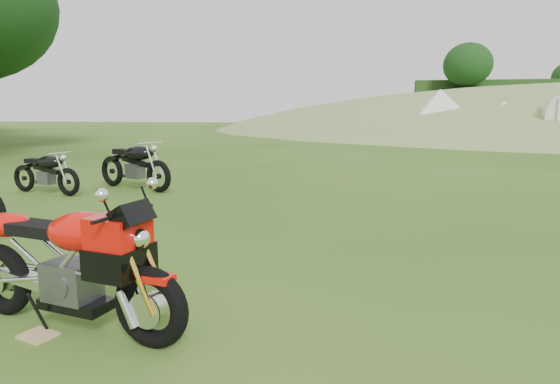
% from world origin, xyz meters
% --- Properties ---
extents(ground, '(120.00, 120.00, 0.00)m').
position_xyz_m(ground, '(0.00, 0.00, 0.00)').
color(ground, '#265111').
rests_on(ground, ground).
extents(sport_motorcycle, '(1.95, 0.86, 1.13)m').
position_xyz_m(sport_motorcycle, '(-0.79, -1.85, 0.57)').
color(sport_motorcycle, red).
rests_on(sport_motorcycle, ground).
extents(plywood_board, '(0.28, 0.25, 0.02)m').
position_xyz_m(plywood_board, '(-0.97, -2.00, 0.01)').
color(plywood_board, tan).
rests_on(plywood_board, ground).
extents(vintage_moto_b, '(1.72, 0.78, 0.88)m').
position_xyz_m(vintage_moto_b, '(-4.72, 3.26, 0.44)').
color(vintage_moto_b, black).
rests_on(vintage_moto_b, ground).
extents(vintage_moto_c, '(2.02, 1.24, 1.06)m').
position_xyz_m(vintage_moto_c, '(-3.28, 4.06, 0.53)').
color(vintage_moto_c, black).
rests_on(vintage_moto_c, ground).
extents(tent_mid, '(3.25, 3.25, 2.72)m').
position_xyz_m(tent_mid, '(5.48, 22.43, 1.36)').
color(tent_mid, beige).
rests_on(tent_mid, ground).
extents(tent_right, '(3.28, 3.28, 2.28)m').
position_xyz_m(tent_right, '(8.49, 21.29, 1.14)').
color(tent_right, silver).
rests_on(tent_right, ground).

